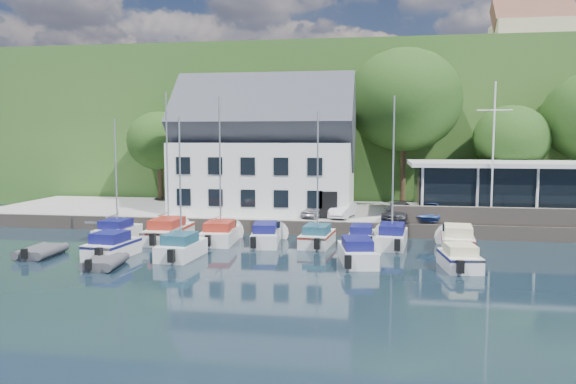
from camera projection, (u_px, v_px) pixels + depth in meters
name	position (u px, v px, depth m)	size (l,w,h in m)	color
ground	(336.00, 274.00, 28.58)	(180.00, 180.00, 0.00)	black
quay	(352.00, 216.00, 45.73)	(60.00, 13.00, 1.00)	#9C9C96
quay_face	(348.00, 229.00, 39.34)	(60.00, 0.30, 1.00)	#655B51
hillside	(365.00, 130.00, 88.72)	(160.00, 75.00, 16.00)	#2C5821
field_patch	(415.00, 82.00, 94.52)	(50.00, 30.00, 0.30)	#525E2F
farmhouse	(532.00, 37.00, 74.25)	(10.40, 7.00, 8.20)	beige
harbor_building	(265.00, 157.00, 45.36)	(14.40, 8.20, 8.70)	silver
club_pavilion	(498.00, 189.00, 42.28)	(13.20, 7.20, 4.10)	black
seawall	(527.00, 217.00, 37.74)	(18.00, 0.50, 1.20)	#655B51
gangway	(114.00, 235.00, 40.01)	(1.20, 6.00, 1.40)	#BBBBC0
car_silver	(314.00, 210.00, 41.75)	(1.28, 3.18, 1.08)	#AAAAAF
car_white	(343.00, 210.00, 41.50)	(1.24, 3.57, 1.18)	silver
car_dgrey	(398.00, 212.00, 40.08)	(1.75, 4.30, 1.25)	#28282D
car_blue	(430.00, 211.00, 40.37)	(1.56, 3.95, 1.35)	#2C4686
flagpole	(493.00, 153.00, 38.48)	(2.33, 0.20, 9.71)	silver
tree_0	(160.00, 156.00, 52.88)	(6.09, 6.09, 8.33)	black
tree_1	(222.00, 138.00, 51.18)	(8.55, 8.55, 11.69)	black
tree_3	(404.00, 127.00, 49.05)	(9.99, 9.99, 13.65)	black
tree_4	(510.00, 156.00, 47.39)	(6.32, 6.32, 8.63)	black
boat_r1_0	(116.00, 175.00, 37.51)	(2.04, 5.23, 8.79)	silver
boat_r1_1	(167.00, 170.00, 37.17)	(2.24, 7.03, 9.61)	silver
boat_r1_2	(220.00, 176.00, 36.78)	(2.15, 6.37, 8.83)	silver
boat_r1_3	(266.00, 233.00, 36.60)	(1.84, 6.45, 1.43)	silver
boat_r1_4	(318.00, 181.00, 35.70)	(1.93, 5.46, 8.33)	silver
boat_r1_5	(361.00, 235.00, 35.87)	(1.70, 5.07, 1.37)	silver
boat_r1_6	(393.00, 176.00, 35.44)	(1.89, 6.40, 8.94)	silver
boat_r1_7	(457.00, 237.00, 34.65)	(2.07, 6.22, 1.55)	silver
boat_r2_0	(112.00, 244.00, 32.58)	(2.11, 5.05, 1.50)	silver
boat_r2_1	(180.00, 181.00, 31.96)	(1.98, 5.33, 8.94)	silver
boat_r2_3	(357.00, 250.00, 31.05)	(1.93, 5.97, 1.44)	silver
boat_r2_4	(460.00, 256.00, 29.63)	(1.90, 4.54, 1.35)	silver
dinghy_0	(41.00, 250.00, 32.72)	(1.95, 3.25, 0.76)	#38393E
dinghy_1	(105.00, 260.00, 30.05)	(1.87, 3.11, 0.73)	#38393E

